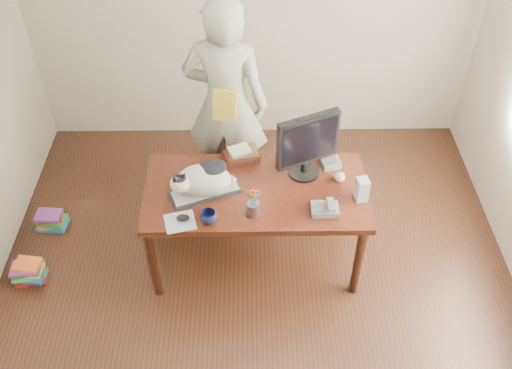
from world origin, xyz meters
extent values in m
plane|color=black|center=(0.00, 0.00, 0.00)|extent=(4.50, 4.50, 0.00)
plane|color=beige|center=(0.00, 2.25, 1.35)|extent=(4.00, 0.00, 4.00)
cube|color=black|center=(0.00, 0.60, 0.72)|extent=(1.60, 0.80, 0.05)
cylinder|color=black|center=(-0.74, 0.26, 0.35)|extent=(0.07, 0.07, 0.70)
cylinder|color=black|center=(0.74, 0.26, 0.35)|extent=(0.07, 0.07, 0.70)
cylinder|color=black|center=(-0.74, 0.94, 0.35)|extent=(0.07, 0.07, 0.70)
cylinder|color=black|center=(0.74, 0.94, 0.35)|extent=(0.07, 0.07, 0.70)
cube|color=black|center=(0.00, 0.96, 0.40)|extent=(1.45, 0.03, 0.50)
cube|color=black|center=(-0.36, 0.57, 0.76)|extent=(0.54, 0.36, 0.02)
cube|color=silver|center=(-0.36, 0.57, 0.78)|extent=(0.49, 0.32, 0.01)
ellipsoid|color=silver|center=(-0.36, 0.57, 0.88)|extent=(0.44, 0.36, 0.23)
ellipsoid|color=silver|center=(-0.52, 0.48, 0.93)|extent=(0.18, 0.17, 0.13)
ellipsoid|color=black|center=(-0.52, 0.48, 0.97)|extent=(0.12, 0.12, 0.05)
cone|color=black|center=(-0.54, 0.46, 1.00)|extent=(0.08, 0.08, 0.08)
cone|color=black|center=(-0.49, 0.48, 1.00)|extent=(0.08, 0.07, 0.08)
ellipsoid|color=black|center=(-0.30, 0.59, 0.98)|extent=(0.25, 0.22, 0.05)
cylinder|color=silver|center=(-0.21, 0.69, 0.80)|extent=(0.15, 0.13, 0.05)
cylinder|color=black|center=(0.36, 0.78, 0.76)|extent=(0.30, 0.30, 0.02)
cylinder|color=black|center=(0.36, 0.78, 0.82)|extent=(0.06, 0.06, 0.10)
cube|color=black|center=(0.36, 0.76, 1.08)|extent=(0.45, 0.24, 0.40)
cube|color=black|center=(0.38, 0.73, 1.08)|extent=(0.39, 0.18, 0.33)
cylinder|color=gray|center=(-0.02, 0.37, 0.80)|extent=(0.10, 0.10, 0.10)
cylinder|color=black|center=(-0.04, 0.38, 0.88)|extent=(0.03, 0.03, 0.15)
cylinder|color=#0D3CBD|center=(-0.01, 0.35, 0.88)|extent=(0.03, 0.03, 0.15)
cylinder|color=#A21D17|center=(-0.02, 0.38, 0.88)|extent=(0.01, 0.04, 0.15)
cylinder|color=#1A831F|center=(-0.03, 0.35, 0.88)|extent=(0.02, 0.03, 0.15)
cylinder|color=silver|center=(-0.01, 0.36, 0.89)|extent=(0.02, 0.03, 0.11)
cylinder|color=silver|center=(-0.01, 0.36, 0.89)|extent=(0.02, 0.02, 0.11)
torus|color=orange|center=(-0.03, 0.36, 0.95)|extent=(0.05, 0.02, 0.05)
torus|color=orange|center=(0.00, 0.36, 0.95)|extent=(0.05, 0.02, 0.05)
cube|color=#ABAFB7|center=(-0.52, 0.29, 0.75)|extent=(0.24, 0.23, 0.00)
ellipsoid|color=black|center=(-0.50, 0.31, 0.77)|extent=(0.10, 0.08, 0.04)
imported|color=black|center=(-0.32, 0.29, 0.79)|extent=(0.15, 0.15, 0.09)
cube|color=slate|center=(0.47, 0.38, 0.77)|extent=(0.19, 0.14, 0.05)
cube|color=#454548|center=(0.44, 0.37, 0.80)|extent=(0.07, 0.09, 0.01)
cube|color=silver|center=(0.51, 0.39, 0.81)|extent=(0.05, 0.16, 0.06)
cube|color=#A7A7A9|center=(0.74, 0.50, 0.84)|extent=(0.09, 0.10, 0.18)
sphere|color=silver|center=(0.61, 0.69, 0.79)|extent=(0.08, 0.08, 0.08)
cube|color=#451612|center=(-0.11, 0.95, 0.77)|extent=(0.29, 0.25, 0.04)
cube|color=#56341D|center=(-0.10, 0.95, 0.81)|extent=(0.25, 0.20, 0.03)
cube|color=white|center=(-0.12, 0.94, 0.83)|extent=(0.19, 0.17, 0.02)
cube|color=slate|center=(0.55, 0.89, 0.78)|extent=(0.18, 0.21, 0.05)
cube|color=#454548|center=(0.56, 0.86, 0.80)|extent=(0.11, 0.11, 0.01)
imported|color=beige|center=(-0.23, 1.39, 0.93)|extent=(0.75, 0.56, 1.86)
cube|color=gold|center=(-0.23, 1.22, 1.05)|extent=(0.19, 0.13, 0.24)
cube|color=#A6171C|center=(-1.75, 0.40, 0.01)|extent=(0.25, 0.19, 0.03)
cube|color=#1B57A6|center=(-1.74, 0.39, 0.04)|extent=(0.23, 0.18, 0.03)
cube|color=#298830|center=(-1.76, 0.41, 0.08)|extent=(0.27, 0.22, 0.03)
cube|color=yellow|center=(-1.75, 0.40, 0.11)|extent=(0.21, 0.16, 0.03)
cube|color=#703585|center=(-1.76, 0.39, 0.14)|extent=(0.23, 0.17, 0.03)
cube|color=#D06122|center=(-1.74, 0.41, 0.17)|extent=(0.21, 0.17, 0.03)
cube|color=#1B57A6|center=(-1.72, 0.95, 0.02)|extent=(0.25, 0.19, 0.03)
cube|color=#D06122|center=(-1.73, 0.96, 0.05)|extent=(0.22, 0.19, 0.03)
cube|color=#298830|center=(-1.71, 0.94, 0.08)|extent=(0.24, 0.19, 0.03)
cube|color=#A6171C|center=(-1.72, 0.96, 0.11)|extent=(0.21, 0.16, 0.03)
cube|color=#703585|center=(-1.73, 0.94, 0.14)|extent=(0.22, 0.17, 0.03)
camera|label=1|loc=(-0.04, -2.33, 3.60)|focal=40.00mm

